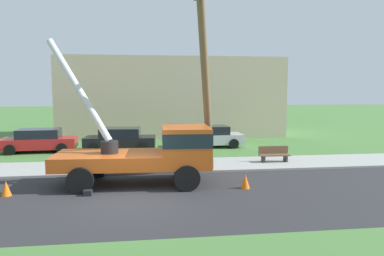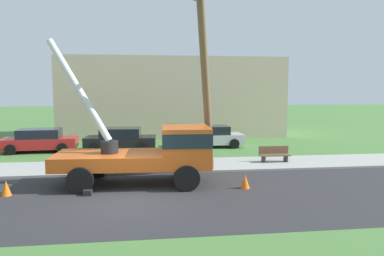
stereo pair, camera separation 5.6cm
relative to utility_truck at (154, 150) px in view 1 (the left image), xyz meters
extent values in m
plane|color=#477538|center=(-0.96, 10.01, -1.41)|extent=(120.00, 120.00, 0.00)
cube|color=#2B2B2D|center=(-0.96, -1.99, -1.40)|extent=(80.00, 7.21, 0.01)
cube|color=#9E9E99|center=(-0.96, 3.19, -1.36)|extent=(80.00, 3.13, 0.10)
cube|color=#C65119|center=(-1.80, 0.06, -0.38)|extent=(4.40, 2.57, 0.55)
cube|color=#C65119|center=(1.29, -0.07, 0.14)|extent=(2.00, 2.48, 1.60)
cube|color=#19232D|center=(1.29, -0.07, 0.49)|extent=(2.02, 2.50, 0.56)
cylinder|color=black|center=(-1.78, 0.06, 0.14)|extent=(0.70, 0.70, 0.50)
cylinder|color=silver|center=(-3.03, 0.76, 2.44)|extent=(2.84, 1.76, 4.26)
cube|color=black|center=(-2.46, -1.36, -1.31)|extent=(0.31, 0.31, 0.20)
cube|color=black|center=(-2.34, 1.53, -1.31)|extent=(0.31, 0.31, 0.20)
cylinder|color=black|center=(1.20, -1.27, -0.91)|extent=(1.00, 0.30, 1.00)
cylinder|color=black|center=(1.30, 1.13, -0.91)|extent=(1.00, 0.30, 1.00)
cylinder|color=black|center=(-2.76, -1.10, -0.91)|extent=(1.00, 0.30, 1.00)
cylinder|color=black|center=(-2.66, 1.30, -0.91)|extent=(1.00, 0.30, 1.00)
cylinder|color=brown|center=(2.23, 0.72, 2.83)|extent=(1.44, 3.21, 8.59)
cone|color=orange|center=(3.51, -1.18, -1.13)|extent=(0.36, 0.36, 0.56)
cone|color=orange|center=(-5.40, -1.04, -1.13)|extent=(0.36, 0.36, 0.56)
cube|color=#B21E1E|center=(-6.85, 8.52, -0.86)|extent=(4.50, 2.06, 0.65)
cube|color=black|center=(-6.85, 8.52, -0.26)|extent=(2.56, 1.80, 0.55)
cylinder|color=black|center=(-5.35, 7.71, -1.09)|extent=(0.64, 0.22, 0.64)
cylinder|color=black|center=(-5.46, 9.50, -1.09)|extent=(0.64, 0.22, 0.64)
cylinder|color=black|center=(-8.25, 7.53, -1.09)|extent=(0.64, 0.22, 0.64)
cylinder|color=black|center=(-8.36, 9.33, -1.09)|extent=(0.64, 0.22, 0.64)
cube|color=black|center=(-1.92, 8.49, -0.86)|extent=(4.50, 2.07, 0.65)
cube|color=black|center=(-1.92, 8.49, -0.26)|extent=(2.56, 1.81, 0.55)
cylinder|color=black|center=(-0.53, 7.50, -1.09)|extent=(0.64, 0.22, 0.64)
cylinder|color=black|center=(-0.42, 9.29, -1.09)|extent=(0.64, 0.22, 0.64)
cylinder|color=black|center=(-3.43, 7.68, -1.09)|extent=(0.64, 0.22, 0.64)
cylinder|color=black|center=(-3.32, 9.47, -1.09)|extent=(0.64, 0.22, 0.64)
cube|color=#B7B7BF|center=(3.91, 9.01, -0.86)|extent=(4.44, 1.90, 0.65)
cube|color=black|center=(3.91, 9.01, -0.26)|extent=(2.50, 1.71, 0.55)
cylinder|color=black|center=(5.38, 8.15, -1.09)|extent=(0.64, 0.22, 0.64)
cylinder|color=black|center=(5.34, 9.95, -1.09)|extent=(0.64, 0.22, 0.64)
cylinder|color=black|center=(2.48, 8.08, -1.09)|extent=(0.64, 0.22, 0.64)
cylinder|color=black|center=(2.44, 9.88, -1.09)|extent=(0.64, 0.22, 0.64)
cube|color=brown|center=(6.31, 3.19, -0.96)|extent=(1.60, 0.44, 0.06)
cube|color=brown|center=(6.31, 3.39, -0.71)|extent=(1.60, 0.06, 0.40)
cube|color=#333338|center=(5.71, 3.19, -1.18)|extent=(0.10, 0.40, 0.45)
cube|color=#333338|center=(6.91, 3.19, -1.18)|extent=(0.10, 0.40, 0.45)
cube|color=#C6B293|center=(1.92, 16.06, 1.79)|extent=(18.00, 6.00, 6.40)
camera|label=1|loc=(-0.34, -14.62, 2.47)|focal=33.82mm
camera|label=2|loc=(-0.29, -14.63, 2.47)|focal=33.82mm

